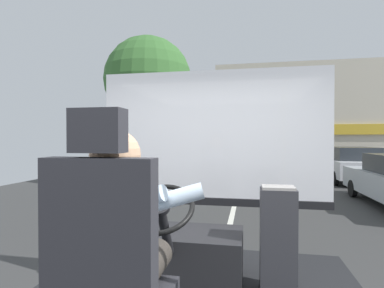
{
  "coord_description": "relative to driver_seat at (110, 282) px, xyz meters",
  "views": [
    {
      "loc": [
        0.41,
        -1.68,
        1.8
      ],
      "look_at": [
        -0.07,
        0.82,
        1.76
      ],
      "focal_mm": 28.25,
      "sensor_mm": 36.0,
      "label": 1
    }
  ],
  "objects": [
    {
      "name": "windshield_panel",
      "position": [
        0.2,
        2.06,
        0.48
      ],
      "size": [
        2.5,
        0.08,
        1.48
      ],
      "color": "white"
    },
    {
      "name": "driver_seat",
      "position": [
        0.0,
        0.0,
        0.0
      ],
      "size": [
        0.48,
        0.48,
        1.32
      ],
      "color": "black",
      "rests_on": "bus_floor"
    },
    {
      "name": "ground",
      "position": [
        0.2,
        9.24,
        -1.19
      ],
      "size": [
        18.0,
        44.0,
        0.06
      ],
      "color": "#353535"
    },
    {
      "name": "parked_car_white",
      "position": [
        4.78,
        12.5,
        -0.41
      ],
      "size": [
        1.93,
        4.08,
        1.47
      ],
      "color": "silver",
      "rests_on": "ground"
    },
    {
      "name": "shop_building",
      "position": [
        4.89,
        19.66,
        2.04
      ],
      "size": [
        12.81,
        4.38,
        6.42
      ],
      "color": "#BCB29E",
      "rests_on": "ground"
    },
    {
      "name": "bus_driver",
      "position": [
        -0.0,
        0.12,
        0.19
      ],
      "size": [
        0.75,
        0.52,
        0.78
      ],
      "color": "#332D28",
      "rests_on": "driver_seat"
    },
    {
      "name": "street_tree",
      "position": [
        -3.34,
        10.14,
        2.93
      ],
      "size": [
        3.41,
        3.41,
        5.82
      ],
      "color": "#4C3828",
      "rests_on": "ground"
    },
    {
      "name": "steering_console",
      "position": [
        0.0,
        1.27,
        -0.34
      ],
      "size": [
        1.1,
        1.02,
        0.86
      ],
      "color": "black",
      "rests_on": "bus_floor"
    },
    {
      "name": "fare_box",
      "position": [
        0.82,
        1.19,
        -0.15
      ],
      "size": [
        0.27,
        0.2,
        0.83
      ],
      "color": "#333338",
      "rests_on": "bus_floor"
    }
  ]
}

